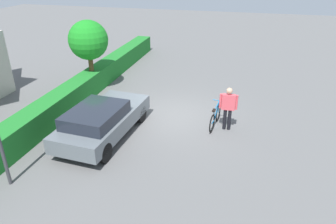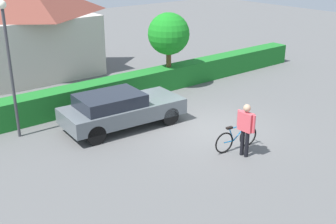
{
  "view_description": "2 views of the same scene",
  "coord_description": "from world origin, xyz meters",
  "px_view_note": "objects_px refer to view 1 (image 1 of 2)",
  "views": [
    {
      "loc": [
        -11.64,
        -2.84,
        5.98
      ],
      "look_at": [
        -1.26,
        -0.11,
        0.79
      ],
      "focal_mm": 33.97,
      "sensor_mm": 36.0,
      "label": 1
    },
    {
      "loc": [
        -9.96,
        -10.25,
        6.17
      ],
      "look_at": [
        -1.91,
        -0.11,
        1.14
      ],
      "focal_mm": 45.9,
      "sensor_mm": 36.0,
      "label": 2
    }
  ],
  "objects_px": {
    "bicycle": "(215,117)",
    "person_rider": "(228,105)",
    "tree_kerbside": "(88,41)",
    "parked_car_near": "(102,120)"
  },
  "relations": [
    {
      "from": "person_rider",
      "to": "tree_kerbside",
      "type": "bearing_deg",
      "value": 70.33
    },
    {
      "from": "parked_car_near",
      "to": "tree_kerbside",
      "type": "distance_m",
      "value": 5.28
    },
    {
      "from": "bicycle",
      "to": "person_rider",
      "type": "xyz_separation_m",
      "value": [
        -0.14,
        -0.47,
        0.63
      ]
    },
    {
      "from": "bicycle",
      "to": "parked_car_near",
      "type": "bearing_deg",
      "value": 116.69
    },
    {
      "from": "bicycle",
      "to": "person_rider",
      "type": "relative_size",
      "value": 0.99
    },
    {
      "from": "parked_car_near",
      "to": "person_rider",
      "type": "relative_size",
      "value": 2.62
    },
    {
      "from": "parked_car_near",
      "to": "bicycle",
      "type": "bearing_deg",
      "value": -63.31
    },
    {
      "from": "person_rider",
      "to": "tree_kerbside",
      "type": "distance_m",
      "value": 7.47
    },
    {
      "from": "bicycle",
      "to": "tree_kerbside",
      "type": "bearing_deg",
      "value": 70.08
    },
    {
      "from": "parked_car_near",
      "to": "person_rider",
      "type": "xyz_separation_m",
      "value": [
        1.81,
        -4.33,
        0.29
      ]
    }
  ]
}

